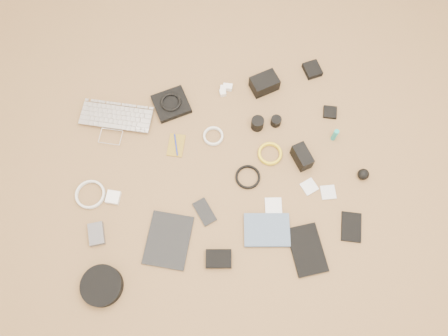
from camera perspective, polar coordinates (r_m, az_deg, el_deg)
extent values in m
cube|color=olive|center=(2.21, -0.43, -1.03)|extent=(4.00, 4.00, 0.04)
imported|color=silver|center=(2.35, -14.14, 5.36)|extent=(0.44, 0.38, 0.03)
cube|color=black|center=(2.36, -6.90, 8.28)|extent=(0.20, 0.19, 0.03)
torus|color=black|center=(2.34, -6.96, 8.54)|extent=(0.13, 0.13, 0.01)
cube|color=white|center=(2.37, -0.16, 9.78)|extent=(0.03, 0.03, 0.03)
cube|color=white|center=(2.39, 0.68, 10.49)|extent=(0.04, 0.04, 0.03)
cube|color=white|center=(2.39, 0.24, 10.56)|extent=(0.04, 0.04, 0.03)
cube|color=white|center=(2.38, -0.11, 10.28)|extent=(0.04, 0.04, 0.03)
cube|color=black|center=(2.38, 5.29, 10.93)|extent=(0.16, 0.12, 0.08)
cube|color=black|center=(2.49, 11.46, 12.48)|extent=(0.09, 0.10, 0.03)
cube|color=olive|center=(2.26, -6.28, 2.97)|extent=(0.12, 0.14, 0.01)
cylinder|color=#13249F|center=(2.26, -6.29, 3.04)|extent=(0.01, 0.12, 0.01)
torus|color=silver|center=(2.27, -1.41, 4.12)|extent=(0.12, 0.12, 0.01)
cylinder|color=black|center=(2.27, 4.39, 5.81)|extent=(0.07, 0.07, 0.07)
cylinder|color=black|center=(2.30, 6.80, 6.09)|extent=(0.07, 0.07, 0.05)
cube|color=black|center=(2.39, 13.67, 7.09)|extent=(0.09, 0.09, 0.02)
cube|color=white|center=(2.21, -14.26, -3.75)|extent=(0.08, 0.08, 0.03)
torus|color=silver|center=(2.25, -17.03, -3.36)|extent=(0.17, 0.17, 0.01)
torus|color=black|center=(2.19, 3.12, -1.23)|extent=(0.16, 0.16, 0.01)
torus|color=yellow|center=(2.24, 6.00, 1.81)|extent=(0.15, 0.15, 0.01)
cube|color=black|center=(2.21, 10.14, 1.44)|extent=(0.09, 0.13, 0.09)
cylinder|color=teal|center=(2.30, 14.27, 4.21)|extent=(0.03, 0.03, 0.09)
cube|color=#525155|center=(2.18, -16.32, -8.27)|extent=(0.07, 0.11, 0.03)
cube|color=black|center=(2.12, -7.28, -9.33)|extent=(0.29, 0.32, 0.01)
cube|color=black|center=(2.13, -2.56, -5.74)|extent=(0.10, 0.14, 0.01)
cube|color=silver|center=(2.15, 6.46, -4.93)|extent=(0.10, 0.10, 0.01)
cube|color=silver|center=(2.21, 11.07, -2.42)|extent=(0.09, 0.09, 0.01)
cube|color=silver|center=(2.22, 13.44, -3.12)|extent=(0.08, 0.08, 0.01)
sphere|color=black|center=(2.27, 17.73, -0.78)|extent=(0.07, 0.07, 0.06)
cylinder|color=black|center=(2.13, -15.66, -14.59)|extent=(0.24, 0.24, 0.05)
cube|color=black|center=(2.08, -0.71, -11.77)|extent=(0.14, 0.11, 0.03)
imported|color=#465A76|center=(2.10, 5.69, -10.24)|extent=(0.25, 0.21, 0.02)
cube|color=black|center=(2.13, 10.78, -10.44)|extent=(0.15, 0.24, 0.02)
cube|color=black|center=(2.20, 16.28, -7.40)|extent=(0.14, 0.17, 0.01)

